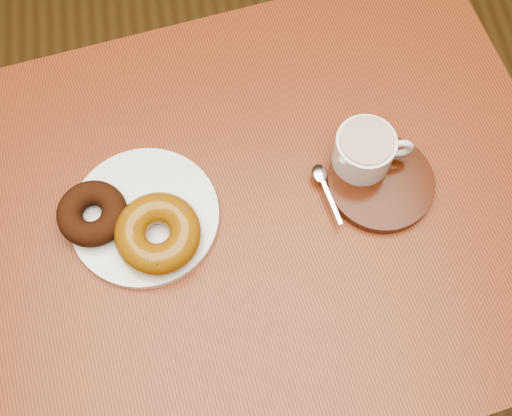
{
  "coord_description": "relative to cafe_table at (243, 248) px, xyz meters",
  "views": [
    {
      "loc": [
        0.13,
        -0.17,
        1.65
      ],
      "look_at": [
        0.18,
        0.15,
        0.86
      ],
      "focal_mm": 45.0,
      "sensor_mm": 36.0,
      "label": 1
    }
  ],
  "objects": [
    {
      "name": "ground",
      "position": [
        -0.16,
        -0.15,
        -0.7
      ],
      "size": [
        6.0,
        6.0,
        0.0
      ],
      "primitive_type": "plane",
      "color": "#523919",
      "rests_on": "ground"
    },
    {
      "name": "cafe_table",
      "position": [
        0.0,
        0.0,
        0.0
      ],
      "size": [
        0.99,
        0.8,
        0.84
      ],
      "rotation": [
        0.0,
        0.0,
        0.16
      ],
      "color": "brown",
      "rests_on": "ground"
    },
    {
      "name": "donut_plate",
      "position": [
        -0.13,
        0.02,
        0.14
      ],
      "size": [
        0.23,
        0.23,
        0.01
      ],
      "primitive_type": "cylinder",
      "rotation": [
        0.0,
        0.0,
        0.17
      ],
      "color": "white",
      "rests_on": "cafe_table"
    },
    {
      "name": "donut_cinnamon",
      "position": [
        -0.19,
        0.02,
        0.16
      ],
      "size": [
        0.13,
        0.13,
        0.03
      ],
      "primitive_type": "torus",
      "rotation": [
        0.0,
        0.0,
        0.57
      ],
      "color": "black",
      "rests_on": "donut_plate"
    },
    {
      "name": "donut_caramel",
      "position": [
        -0.11,
        -0.02,
        0.17
      ],
      "size": [
        0.13,
        0.13,
        0.04
      ],
      "rotation": [
        0.0,
        0.0,
        0.21
      ],
      "color": "#84520E",
      "rests_on": "donut_plate"
    },
    {
      "name": "saucer",
      "position": [
        0.2,
        0.02,
        0.14
      ],
      "size": [
        0.2,
        0.2,
        0.02
      ],
      "primitive_type": "cylinder",
      "rotation": [
        0.0,
        0.0,
        0.46
      ],
      "color": "#341207",
      "rests_on": "cafe_table"
    },
    {
      "name": "coffee_cup",
      "position": [
        0.18,
        0.05,
        0.18
      ],
      "size": [
        0.11,
        0.08,
        0.06
      ],
      "rotation": [
        0.0,
        0.0,
        -0.1
      ],
      "color": "white",
      "rests_on": "saucer"
    },
    {
      "name": "teaspoon",
      "position": [
        0.11,
        0.03,
        0.15
      ],
      "size": [
        0.03,
        0.09,
        0.01
      ],
      "rotation": [
        0.0,
        0.0,
        0.19
      ],
      "color": "silver",
      "rests_on": "saucer"
    }
  ]
}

